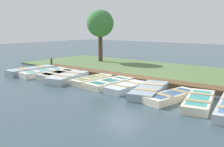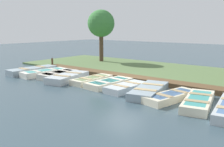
{
  "view_description": "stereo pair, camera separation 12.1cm",
  "coord_description": "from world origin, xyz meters",
  "views": [
    {
      "loc": [
        11.71,
        8.36,
        3.27
      ],
      "look_at": [
        0.52,
        -0.34,
        0.65
      ],
      "focal_mm": 40.0,
      "sensor_mm": 36.0,
      "label": 1
    },
    {
      "loc": [
        11.64,
        8.46,
        3.27
      ],
      "look_at": [
        0.52,
        -0.34,
        0.65
      ],
      "focal_mm": 40.0,
      "sensor_mm": 36.0,
      "label": 2
    }
  ],
  "objects": [
    {
      "name": "rowboat_5",
      "position": [
        0.91,
        -0.22,
        0.17
      ],
      "size": [
        2.99,
        1.42,
        0.35
      ],
      "rotation": [
        0.0,
        0.0,
        -0.09
      ],
      "color": "beige",
      "rests_on": "ground_plane"
    },
    {
      "name": "rowboat_7",
      "position": [
        1.12,
        2.48,
        0.2
      ],
      "size": [
        3.45,
        1.86,
        0.4
      ],
      "rotation": [
        0.0,
        0.0,
        0.22
      ],
      "color": "#8C9EA8",
      "rests_on": "ground_plane"
    },
    {
      "name": "rowboat_8",
      "position": [
        1.33,
        3.76,
        0.17
      ],
      "size": [
        3.11,
        1.55,
        0.35
      ],
      "rotation": [
        0.0,
        0.0,
        -0.21
      ],
      "color": "beige",
      "rests_on": "ground_plane"
    },
    {
      "name": "ground_plane",
      "position": [
        0.0,
        0.0,
        0.0
      ],
      "size": [
        80.0,
        80.0,
        0.0
      ],
      "primitive_type": "plane",
      "color": "#384C56"
    },
    {
      "name": "shore_bank",
      "position": [
        -5.0,
        0.0,
        0.07
      ],
      "size": [
        8.0,
        24.0,
        0.13
      ],
      "color": "#567042",
      "rests_on": "ground_plane"
    },
    {
      "name": "rowboat_6",
      "position": [
        1.13,
        1.13,
        0.17
      ],
      "size": [
        2.67,
        1.24,
        0.35
      ],
      "rotation": [
        0.0,
        0.0,
        -0.07
      ],
      "color": "#B2BCC1",
      "rests_on": "ground_plane"
    },
    {
      "name": "rowboat_3",
      "position": [
        1.41,
        -3.14,
        0.22
      ],
      "size": [
        3.27,
        1.83,
        0.44
      ],
      "rotation": [
        0.0,
        0.0,
        0.21
      ],
      "color": "#B2BCC1",
      "rests_on": "ground_plane"
    },
    {
      "name": "rowboat_2",
      "position": [
        1.11,
        -4.41,
        0.2
      ],
      "size": [
        2.83,
        1.24,
        0.4
      ],
      "rotation": [
        0.0,
        0.0,
        0.05
      ],
      "color": "beige",
      "rests_on": "ground_plane"
    },
    {
      "name": "dock_walkway",
      "position": [
        -1.18,
        0.0,
        0.14
      ],
      "size": [
        1.0,
        15.74,
        0.28
      ],
      "color": "brown",
      "rests_on": "ground_plane"
    },
    {
      "name": "park_tree_far_left",
      "position": [
        -6.15,
        -6.9,
        3.59
      ],
      "size": [
        2.51,
        2.51,
        4.9
      ],
      "color": "#4C3828",
      "rests_on": "ground_plane"
    },
    {
      "name": "rowboat_1",
      "position": [
        1.24,
        -5.73,
        0.2
      ],
      "size": [
        3.28,
        1.44,
        0.4
      ],
      "rotation": [
        0.0,
        0.0,
        -0.12
      ],
      "color": "silver",
      "rests_on": "ground_plane"
    },
    {
      "name": "mooring_post_near",
      "position": [
        -1.26,
        -8.02,
        0.42
      ],
      "size": [
        0.16,
        0.16,
        0.83
      ],
      "color": "brown",
      "rests_on": "ground_plane"
    },
    {
      "name": "rowboat_0",
      "position": [
        1.24,
        -7.15,
        0.21
      ],
      "size": [
        3.57,
        1.34,
        0.43
      ],
      "rotation": [
        0.0,
        0.0,
        -0.06
      ],
      "color": "#8C9EA8",
      "rests_on": "ground_plane"
    },
    {
      "name": "rowboat_9",
      "position": [
        1.37,
        5.02,
        0.18
      ],
      "size": [
        3.3,
        1.66,
        0.37
      ],
      "rotation": [
        0.0,
        0.0,
        0.21
      ],
      "color": "beige",
      "rests_on": "ground_plane"
    },
    {
      "name": "rowboat_4",
      "position": [
        0.84,
        -1.62,
        0.17
      ],
      "size": [
        2.82,
        1.03,
        0.34
      ],
      "rotation": [
        0.0,
        0.0,
        -0.03
      ],
      "color": "beige",
      "rests_on": "ground_plane"
    }
  ]
}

